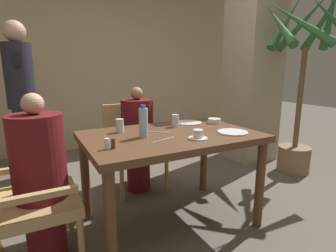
% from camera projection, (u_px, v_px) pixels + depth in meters
% --- Properties ---
extents(ground_plane, '(16.00, 16.00, 0.00)m').
position_uv_depth(ground_plane, '(170.00, 222.00, 2.18)').
color(ground_plane, '#60564C').
extents(wall_back, '(8.00, 0.06, 2.80)m').
position_uv_depth(wall_back, '(93.00, 59.00, 4.06)').
color(wall_back, tan).
rests_on(wall_back, ground_plane).
extents(pillar_stone, '(0.58, 0.58, 2.70)m').
position_uv_depth(pillar_stone, '(253.00, 61.00, 3.54)').
color(pillar_stone, tan).
rests_on(pillar_stone, ground_plane).
extents(dining_table, '(1.31, 0.87, 0.76)m').
position_uv_depth(dining_table, '(171.00, 146.00, 2.04)').
color(dining_table, brown).
rests_on(dining_table, ground_plane).
extents(chair_left_side, '(0.54, 0.54, 0.88)m').
position_uv_depth(chair_left_side, '(17.00, 196.00, 1.59)').
color(chair_left_side, tan).
rests_on(chair_left_side, ground_plane).
extents(diner_in_left_chair, '(0.32, 0.32, 1.11)m').
position_uv_depth(diner_in_left_chair, '(41.00, 179.00, 1.63)').
color(diner_in_left_chair, '#5B1419').
rests_on(diner_in_left_chair, ground_plane).
extents(chair_far_side, '(0.54, 0.54, 0.88)m').
position_uv_depth(chair_far_side, '(133.00, 141.00, 2.80)').
color(chair_far_side, tan).
rests_on(chair_far_side, ground_plane).
extents(diner_in_far_chair, '(0.32, 0.32, 1.08)m').
position_uv_depth(diner_in_far_chair, '(138.00, 139.00, 2.67)').
color(diner_in_far_chair, '#5B1419').
rests_on(diner_in_far_chair, ground_plane).
extents(standing_host, '(0.30, 0.33, 1.75)m').
position_uv_depth(standing_host, '(22.00, 97.00, 2.90)').
color(standing_host, '#2D2D33').
rests_on(standing_host, ground_plane).
extents(potted_palm, '(0.91, 0.95, 2.20)m').
position_uv_depth(potted_palm, '(301.00, 86.00, 3.03)').
color(potted_palm, '#896B4C').
rests_on(potted_palm, ground_plane).
extents(plate_main_left, '(0.23, 0.23, 0.01)m').
position_uv_depth(plate_main_left, '(233.00, 132.00, 2.03)').
color(plate_main_left, white).
rests_on(plate_main_left, dining_table).
extents(plate_main_right, '(0.23, 0.23, 0.01)m').
position_uv_depth(plate_main_right, '(189.00, 123.00, 2.39)').
color(plate_main_right, white).
rests_on(plate_main_right, dining_table).
extents(teacup_with_saucer, '(0.14, 0.14, 0.07)m').
position_uv_depth(teacup_with_saucer, '(198.00, 135.00, 1.86)').
color(teacup_with_saucer, white).
rests_on(teacup_with_saucer, dining_table).
extents(bowl_small, '(0.12, 0.12, 0.04)m').
position_uv_depth(bowl_small, '(214.00, 121.00, 2.40)').
color(bowl_small, white).
rests_on(bowl_small, dining_table).
extents(water_bottle, '(0.06, 0.06, 0.24)m').
position_uv_depth(water_bottle, '(143.00, 122.00, 1.88)').
color(water_bottle, '#A3C6DB').
rests_on(water_bottle, dining_table).
extents(glass_tall_near, '(0.06, 0.06, 0.11)m').
position_uv_depth(glass_tall_near, '(175.00, 121.00, 2.24)').
color(glass_tall_near, silver).
rests_on(glass_tall_near, dining_table).
extents(glass_tall_mid, '(0.06, 0.06, 0.11)m').
position_uv_depth(glass_tall_mid, '(120.00, 126.00, 2.04)').
color(glass_tall_mid, silver).
rests_on(glass_tall_mid, dining_table).
extents(salt_shaker, '(0.03, 0.03, 0.07)m').
position_uv_depth(salt_shaker, '(107.00, 144.00, 1.61)').
color(salt_shaker, white).
rests_on(salt_shaker, dining_table).
extents(pepper_shaker, '(0.03, 0.03, 0.07)m').
position_uv_depth(pepper_shaker, '(113.00, 143.00, 1.63)').
color(pepper_shaker, '#4C3D2D').
rests_on(pepper_shaker, dining_table).
extents(fork_beside_plate, '(0.20, 0.07, 0.00)m').
position_uv_depth(fork_beside_plate, '(166.00, 139.00, 1.84)').
color(fork_beside_plate, silver).
rests_on(fork_beside_plate, dining_table).
extents(knife_beside_plate, '(0.19, 0.12, 0.00)m').
position_uv_depth(knife_beside_plate, '(158.00, 132.00, 2.05)').
color(knife_beside_plate, silver).
rests_on(knife_beside_plate, dining_table).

